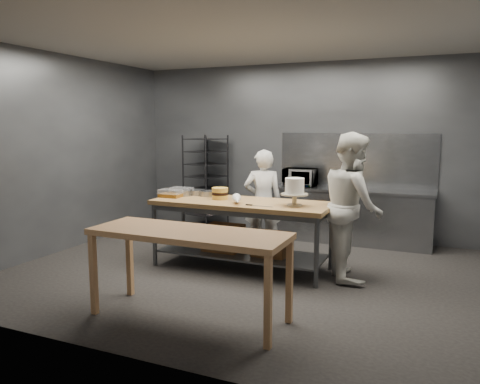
% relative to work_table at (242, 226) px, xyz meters
% --- Properties ---
extents(ground, '(6.00, 6.00, 0.00)m').
position_rel_work_table_xyz_m(ground, '(0.09, -0.19, -0.57)').
color(ground, black).
rests_on(ground, ground).
extents(back_wall, '(6.00, 0.04, 3.00)m').
position_rel_work_table_xyz_m(back_wall, '(0.09, 2.31, 0.93)').
color(back_wall, '#4C4F54').
rests_on(back_wall, ground).
extents(work_table, '(2.40, 0.90, 0.92)m').
position_rel_work_table_xyz_m(work_table, '(0.00, 0.00, 0.00)').
color(work_table, olive).
rests_on(work_table, ground).
extents(near_counter, '(2.00, 0.70, 0.90)m').
position_rel_work_table_xyz_m(near_counter, '(0.19, -1.77, 0.24)').
color(near_counter, '#9E6C41').
rests_on(near_counter, ground).
extents(back_counter, '(2.60, 0.60, 0.90)m').
position_rel_work_table_xyz_m(back_counter, '(1.09, 1.99, -0.12)').
color(back_counter, slate).
rests_on(back_counter, ground).
extents(splashback_panel, '(2.60, 0.02, 0.90)m').
position_rel_work_table_xyz_m(splashback_panel, '(1.09, 2.29, 0.78)').
color(splashback_panel, slate).
rests_on(splashback_panel, back_counter).
extents(speed_rack, '(0.74, 0.78, 1.75)m').
position_rel_work_table_xyz_m(speed_rack, '(-1.56, 1.91, 0.28)').
color(speed_rack, black).
rests_on(speed_rack, ground).
extents(chef_behind, '(0.68, 0.57, 1.57)m').
position_rel_work_table_xyz_m(chef_behind, '(-0.01, 0.81, 0.21)').
color(chef_behind, white).
rests_on(chef_behind, ground).
extents(chef_right, '(0.99, 1.10, 1.85)m').
position_rel_work_table_xyz_m(chef_right, '(1.43, 0.18, 0.35)').
color(chef_right, silver).
rests_on(chef_right, ground).
extents(microwave, '(0.54, 0.37, 0.30)m').
position_rel_work_table_xyz_m(microwave, '(0.22, 1.99, 0.48)').
color(microwave, black).
rests_on(microwave, back_counter).
extents(frosted_cake_stand, '(0.34, 0.34, 0.35)m').
position_rel_work_table_xyz_m(frosted_cake_stand, '(0.76, -0.09, 0.57)').
color(frosted_cake_stand, '#BDB397').
rests_on(frosted_cake_stand, work_table).
extents(layer_cake, '(0.22, 0.22, 0.16)m').
position_rel_work_table_xyz_m(layer_cake, '(-0.34, 0.02, 0.43)').
color(layer_cake, gold).
rests_on(layer_cake, work_table).
extents(cake_pans, '(0.66, 0.38, 0.07)m').
position_rel_work_table_xyz_m(cake_pans, '(-0.84, 0.19, 0.39)').
color(cake_pans, gray).
rests_on(cake_pans, work_table).
extents(piping_bag, '(0.28, 0.39, 0.12)m').
position_rel_work_table_xyz_m(piping_bag, '(0.06, -0.30, 0.41)').
color(piping_bag, white).
rests_on(piping_bag, work_table).
extents(offset_spatula, '(0.36, 0.02, 0.02)m').
position_rel_work_table_xyz_m(offset_spatula, '(0.31, -0.29, 0.35)').
color(offset_spatula, slate).
rests_on(offset_spatula, work_table).
extents(pastry_clamshells, '(0.34, 0.45, 0.11)m').
position_rel_work_table_xyz_m(pastry_clamshells, '(-1.05, 0.03, 0.40)').
color(pastry_clamshells, '#A06520').
rests_on(pastry_clamshells, work_table).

